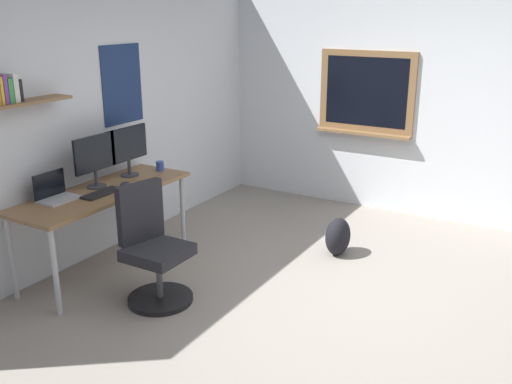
% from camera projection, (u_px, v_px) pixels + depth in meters
% --- Properties ---
extents(ground_plane, '(5.20, 5.20, 0.00)m').
position_uv_depth(ground_plane, '(339.00, 307.00, 4.49)').
color(ground_plane, gray).
rests_on(ground_plane, ground).
extents(wall_back, '(5.00, 0.30, 2.60)m').
position_uv_depth(wall_back, '(97.00, 115.00, 5.26)').
color(wall_back, silver).
rests_on(wall_back, ground).
extents(wall_right, '(0.22, 5.00, 2.60)m').
position_uv_depth(wall_right, '(430.00, 100.00, 6.11)').
color(wall_right, silver).
rests_on(wall_right, ground).
extents(desk, '(1.69, 0.62, 0.74)m').
position_uv_depth(desk, '(103.00, 198.00, 4.95)').
color(desk, olive).
rests_on(desk, ground).
extents(office_chair, '(0.52, 0.53, 0.95)m').
position_uv_depth(office_chair, '(153.00, 252.00, 4.50)').
color(office_chair, black).
rests_on(office_chair, ground).
extents(laptop, '(0.31, 0.21, 0.23)m').
position_uv_depth(laptop, '(55.00, 193.00, 4.67)').
color(laptop, '#ADAFB5').
rests_on(laptop, desk).
extents(monitor_primary, '(0.46, 0.17, 0.46)m').
position_uv_depth(monitor_primary, '(95.00, 157.00, 4.93)').
color(monitor_primary, '#38383D').
rests_on(monitor_primary, desk).
extents(monitor_secondary, '(0.46, 0.17, 0.46)m').
position_uv_depth(monitor_secondary, '(129.00, 148.00, 5.27)').
color(monitor_secondary, '#38383D').
rests_on(monitor_secondary, desk).
extents(keyboard, '(0.37, 0.13, 0.02)m').
position_uv_depth(keyboard, '(102.00, 193.00, 4.82)').
color(keyboard, black).
rests_on(keyboard, desk).
extents(computer_mouse, '(0.10, 0.06, 0.03)m').
position_uv_depth(computer_mouse, '(125.00, 184.00, 5.05)').
color(computer_mouse, '#262628').
rests_on(computer_mouse, desk).
extents(coffee_mug, '(0.08, 0.08, 0.09)m').
position_uv_depth(coffee_mug, '(160.00, 166.00, 5.51)').
color(coffee_mug, '#334CA5').
rests_on(coffee_mug, desk).
extents(backpack, '(0.32, 0.22, 0.36)m').
position_uv_depth(backpack, '(338.00, 236.00, 5.40)').
color(backpack, black).
rests_on(backpack, ground).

